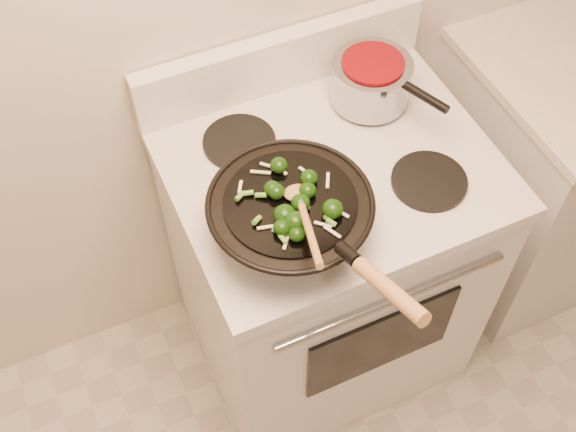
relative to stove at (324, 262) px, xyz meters
name	(u,v)px	position (x,y,z in m)	size (l,w,h in m)	color
stove	(324,262)	(0.00, 0.00, 0.00)	(0.78, 0.67, 1.08)	white
counter_unit	(565,163)	(0.89, 0.03, -0.01)	(0.75, 0.62, 0.91)	silver
wok	(291,216)	(-0.18, -0.16, 0.52)	(0.36, 0.60, 0.25)	black
stirfry	(295,204)	(-0.18, -0.17, 0.59)	(0.22, 0.25, 0.04)	black
wooden_spoon	(304,213)	(-0.18, -0.22, 0.61)	(0.11, 0.27, 0.11)	#AC7443
saucepan	(372,80)	(0.18, 0.15, 0.52)	(0.20, 0.31, 0.12)	#999CA2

